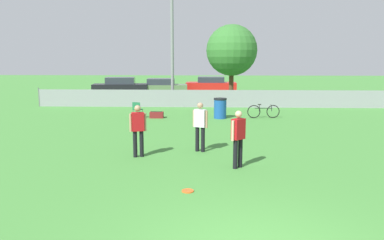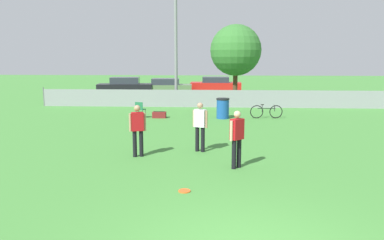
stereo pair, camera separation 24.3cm
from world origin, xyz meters
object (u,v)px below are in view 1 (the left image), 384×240
player_thrower_red (238,135)px  bicycle_sideline (264,111)px  light_pole (172,31)px  parked_car_red (211,84)px  folding_chair_sideline (137,109)px  parked_car_olive (161,87)px  parked_car_dark (121,87)px  tree_near_pole (232,50)px  trash_bin (220,108)px  gear_bag_sideline (157,115)px  player_defender_red (138,128)px  frisbee_disc (188,191)px  player_receiver_white (200,124)px

player_thrower_red → bicycle_sideline: player_thrower_red is taller
light_pole → parked_car_red: bearing=75.2°
folding_chair_sideline → parked_car_olive: parked_car_olive is taller
parked_car_dark → tree_near_pole: bearing=-34.6°
trash_bin → parked_car_olive: 13.07m
bicycle_sideline → gear_bag_sideline: bearing=177.7°
folding_chair_sideline → bicycle_sideline: folding_chair_sideline is taller
player_defender_red → bicycle_sideline: size_ratio=0.98×
player_thrower_red → parked_car_red: size_ratio=0.36×
light_pole → bicycle_sideline: (5.20, -4.93, -4.44)m
gear_bag_sideline → parked_car_olive: size_ratio=0.16×
player_defender_red → bicycle_sideline: (5.11, 7.90, -0.59)m
gear_bag_sideline → parked_car_red: 15.29m
player_defender_red → frisbee_disc: player_defender_red is taller
light_pole → parked_car_dark: (-4.97, 6.64, -4.08)m
player_defender_red → parked_car_olive: (-1.71, 19.97, -0.29)m
player_receiver_white → frisbee_disc: size_ratio=5.71×
light_pole → frisbee_disc: 16.69m
trash_bin → tree_near_pole: bearing=81.9°
frisbee_disc → parked_car_red: bearing=88.2°
player_defender_red → folding_chair_sideline: bearing=83.9°
gear_bag_sideline → parked_car_olive: parked_car_olive is taller
folding_chair_sideline → tree_near_pole: bearing=-113.2°
bicycle_sideline → gear_bag_sideline: bicycle_sideline is taller
frisbee_disc → gear_bag_sideline: (-2.18, 10.77, 0.14)m
player_receiver_white → trash_bin: player_receiver_white is taller
player_receiver_white → parked_car_red: player_receiver_white is taller
light_pole → frisbee_disc: size_ratio=27.83×
bicycle_sideline → parked_car_olive: 13.86m
tree_near_pole → player_thrower_red: 16.05m
trash_bin → parked_car_olive: parked_car_olive is taller
player_defender_red → parked_car_olive: 20.04m
player_receiver_white → bicycle_sideline: bearing=87.8°
player_receiver_white → trash_bin: size_ratio=1.58×
player_defender_red → trash_bin: size_ratio=1.58×
parked_car_red → trash_bin: bearing=-88.1°
trash_bin → parked_car_red: bearing=91.2°
light_pole → folding_chair_sideline: light_pole is taller
bicycle_sideline → trash_bin: 2.28m
light_pole → trash_bin: 7.28m
parked_car_dark → folding_chair_sideline: bearing=-79.7°
parked_car_red → player_thrower_red: bearing=-88.1°
parked_car_dark → parked_car_red: parked_car_dark is taller
tree_near_pole → parked_car_red: size_ratio=1.17×
tree_near_pole → player_receiver_white: tree_near_pole is taller
parked_car_dark → frisbee_disc: bearing=-79.8°
player_thrower_red → bicycle_sideline: 9.23m
bicycle_sideline → light_pole: bearing=132.3°
player_receiver_white → frisbee_disc: player_receiver_white is taller
light_pole → folding_chair_sideline: size_ratio=9.55×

